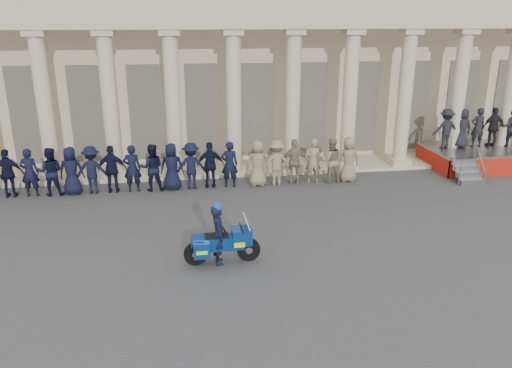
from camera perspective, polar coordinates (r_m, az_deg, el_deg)
The scene contains 6 objects.
ground at distance 15.06m, azimuth -4.16°, elevation -8.13°, with size 90.00×90.00×0.00m, color #38383A.
building at distance 28.29m, azimuth -6.75°, elevation 13.87°, with size 40.00×12.50×9.00m.
officer_rank at distance 20.65m, azimuth -12.57°, elevation 1.82°, with size 17.76×0.74×1.94m.
reviewing_stand at distance 25.58m, azimuth 23.83°, elevation 5.14°, with size 4.52×4.27×2.77m.
motorcycle at distance 14.40m, azimuth -3.80°, elevation -6.73°, with size 2.21×0.91×1.42m.
rider at distance 14.26m, azimuth -4.32°, elevation -5.65°, with size 0.44×0.66×1.86m.
Camera 1 is at (-0.89, -13.45, 6.73)m, focal length 35.00 mm.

